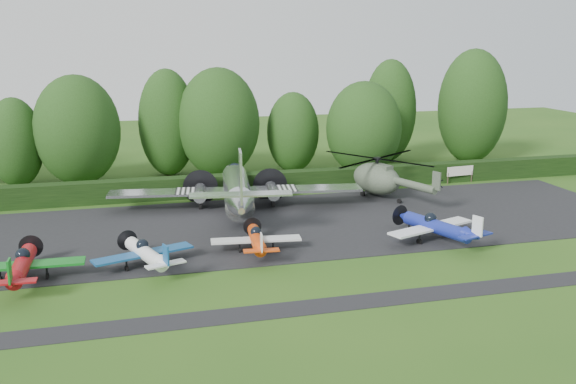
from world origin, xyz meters
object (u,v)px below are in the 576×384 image
object	(u,v)px
transport_plane	(238,190)
light_plane_orange	(257,239)
light_plane_red	(22,265)
light_plane_blue	(436,226)
helicopter	(377,176)
light_plane_white	(146,253)
sign_board	(460,172)

from	to	relation	value
transport_plane	light_plane_orange	world-z (taller)	transport_plane
light_plane_red	light_plane_blue	distance (m)	28.43
light_plane_red	helicopter	size ratio (longest dim) A/B	0.56
light_plane_white	sign_board	size ratio (longest dim) A/B	2.26
helicopter	light_plane_blue	bearing A→B (deg)	-74.62
transport_plane	sign_board	distance (m)	24.83
transport_plane	helicopter	distance (m)	13.76
transport_plane	helicopter	size ratio (longest dim) A/B	1.60
light_plane_red	sign_board	xyz separation A→B (m)	(39.99, 17.94, 0.01)
transport_plane	sign_board	size ratio (longest dim) A/B	7.09
light_plane_orange	light_plane_blue	distance (m)	13.35
light_plane_red	sign_board	world-z (taller)	light_plane_red
light_plane_red	helicopter	xyz separation A→B (m)	(29.37, 14.60, 0.86)
transport_plane	light_plane_orange	xyz separation A→B (m)	(-0.66, -10.82, -0.96)
light_plane_red	light_plane_orange	bearing A→B (deg)	5.15
light_plane_blue	sign_board	size ratio (longest dim) A/B	2.54
light_plane_orange	light_plane_red	bearing A→B (deg)	-179.51
light_plane_blue	light_plane_white	bearing A→B (deg)	-159.62
light_plane_white	helicopter	bearing A→B (deg)	52.03
light_plane_white	transport_plane	bearing A→B (deg)	74.82
light_plane_blue	helicopter	distance (m)	13.82
helicopter	light_plane_orange	bearing A→B (deg)	-118.70
light_plane_red	light_plane_white	size ratio (longest dim) A/B	1.10
transport_plane	light_plane_red	world-z (taller)	transport_plane
light_plane_red	light_plane_white	world-z (taller)	light_plane_red
helicopter	sign_board	distance (m)	11.17
light_plane_white	light_plane_orange	distance (m)	7.71
sign_board	transport_plane	bearing A→B (deg)	-161.78
helicopter	sign_board	world-z (taller)	helicopter
transport_plane	light_plane_orange	distance (m)	10.89
transport_plane	light_plane_white	size ratio (longest dim) A/B	3.13
transport_plane	sign_board	world-z (taller)	transport_plane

